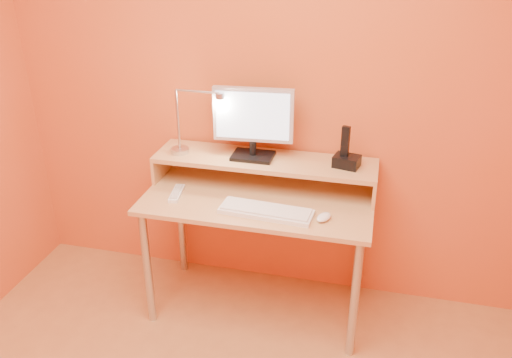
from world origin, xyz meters
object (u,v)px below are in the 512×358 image
(lamp_base, at_px, (180,150))
(remote_control, at_px, (177,193))
(mouse, at_px, (324,217))
(keyboard, at_px, (266,212))
(phone_dock, at_px, (347,161))
(monitor_panel, at_px, (253,115))

(lamp_base, xyz_separation_m, remote_control, (0.05, -0.19, -0.16))
(lamp_base, xyz_separation_m, mouse, (0.84, -0.27, -0.16))
(keyboard, xyz_separation_m, mouse, (0.29, 0.01, 0.01))
(lamp_base, height_order, remote_control, lamp_base)
(lamp_base, bearing_deg, keyboard, -26.66)
(keyboard, bearing_deg, phone_dock, 44.79)
(lamp_base, relative_size, keyboard, 0.22)
(monitor_panel, xyz_separation_m, lamp_base, (-0.41, -0.04, -0.23))
(phone_dock, distance_m, keyboard, 0.50)
(phone_dock, xyz_separation_m, keyboard, (-0.36, -0.31, -0.18))
(monitor_panel, distance_m, mouse, 0.65)
(lamp_base, bearing_deg, monitor_panel, 5.62)
(lamp_base, relative_size, remote_control, 0.54)
(lamp_base, bearing_deg, phone_dock, 1.90)
(remote_control, bearing_deg, monitor_panel, 24.75)
(keyboard, relative_size, mouse, 4.76)
(mouse, bearing_deg, remote_control, -160.83)
(mouse, relative_size, remote_control, 0.52)
(phone_dock, relative_size, remote_control, 0.70)
(monitor_panel, relative_size, keyboard, 0.92)
(monitor_panel, distance_m, remote_control, 0.58)
(lamp_base, relative_size, mouse, 1.03)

